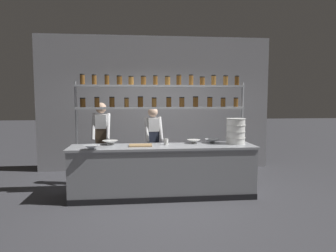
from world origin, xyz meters
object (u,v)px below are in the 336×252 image
prep_bowl_near_left (92,147)px  serving_cup_front (166,142)px  chef_center (153,141)px  prep_bowl_center_front (194,142)px  spice_shelf_unit (161,98)px  cutting_board (140,145)px  chef_left (102,138)px  prep_bowl_center_back (212,141)px  container_stack (236,131)px  prep_bowl_near_right (110,143)px

prep_bowl_near_left → serving_cup_front: bearing=17.5°
chef_center → prep_bowl_center_front: chef_center is taller
spice_shelf_unit → cutting_board: spice_shelf_unit is taller
chef_left → cutting_board: chef_left is taller
prep_bowl_near_left → prep_bowl_center_back: same height
container_stack → chef_center: bearing=154.2°
spice_shelf_unit → serving_cup_front: 0.83m
container_stack → cutting_board: size_ratio=1.17×
cutting_board → serving_cup_front: size_ratio=3.73×
chef_left → prep_bowl_near_left: 1.15m
spice_shelf_unit → chef_center: bearing=106.1°
prep_bowl_center_back → prep_bowl_near_left: bearing=-166.5°
cutting_board → prep_bowl_near_left: prep_bowl_near_left is taller
container_stack → prep_bowl_center_back: size_ratio=1.69×
container_stack → serving_cup_front: container_stack is taller
chef_center → prep_bowl_near_right: (-0.81, -0.61, 0.06)m
chef_left → prep_bowl_center_front: chef_left is taller
prep_bowl_near_left → prep_bowl_near_right: bearing=63.8°
chef_center → prep_bowl_center_front: bearing=-50.3°
serving_cup_front → prep_bowl_center_back: bearing=7.5°
chef_left → prep_bowl_center_back: bearing=-14.0°
container_stack → prep_bowl_near_left: size_ratio=1.70×
spice_shelf_unit → container_stack: 1.51m
prep_bowl_center_back → prep_bowl_near_right: (-1.89, -0.01, 0.00)m
prep_bowl_center_front → prep_bowl_near_right: size_ratio=0.90×
prep_bowl_near_left → prep_bowl_center_back: bearing=13.5°
prep_bowl_near_left → serving_cup_front: serving_cup_front is taller
chef_left → prep_bowl_center_back: (2.11, -0.64, -0.00)m
spice_shelf_unit → cutting_board: 0.99m
container_stack → prep_bowl_center_back: bearing=164.1°
prep_bowl_near_left → prep_bowl_center_back: size_ratio=0.99×
spice_shelf_unit → prep_bowl_center_back: size_ratio=11.38×
spice_shelf_unit → chef_center: (-0.13, 0.47, -0.87)m
prep_bowl_near_right → chef_left: bearing=109.3°
spice_shelf_unit → prep_bowl_center_back: 1.25m
chef_left → serving_cup_front: bearing=-28.6°
prep_bowl_center_back → chef_center: bearing=150.8°
spice_shelf_unit → prep_bowl_center_back: bearing=-8.2°
chef_center → spice_shelf_unit: bearing=-84.3°
prep_bowl_center_front → spice_shelf_unit: bearing=166.7°
prep_bowl_center_front → serving_cup_front: size_ratio=2.35×
spice_shelf_unit → chef_left: size_ratio=1.89×
prep_bowl_near_right → container_stack: bearing=-2.7°
chef_left → container_stack: bearing=-13.8°
prep_bowl_near_left → prep_bowl_center_front: 1.86m
prep_bowl_center_front → cutting_board: bearing=-168.2°
container_stack → prep_bowl_near_right: container_stack is taller
chef_center → prep_bowl_center_front: size_ratio=6.25×
prep_bowl_near_right → serving_cup_front: (1.01, -0.11, 0.02)m
chef_left → container_stack: (2.53, -0.76, 0.19)m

